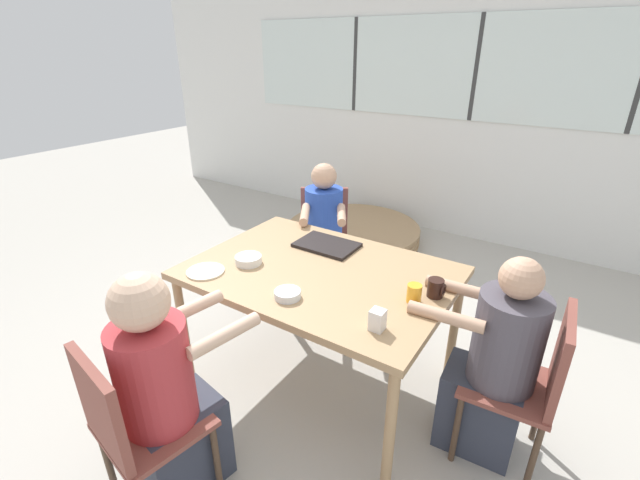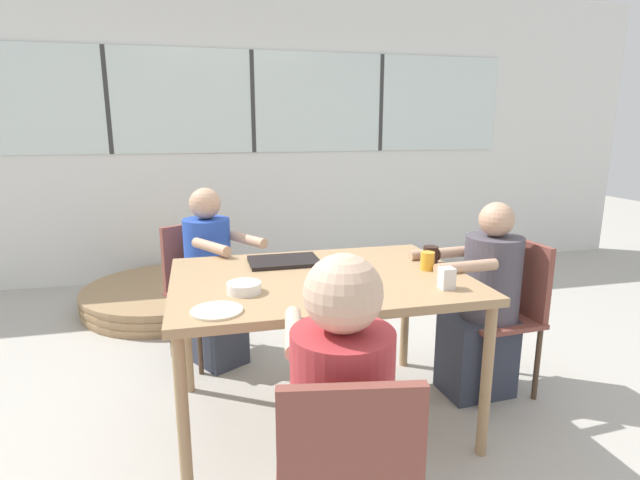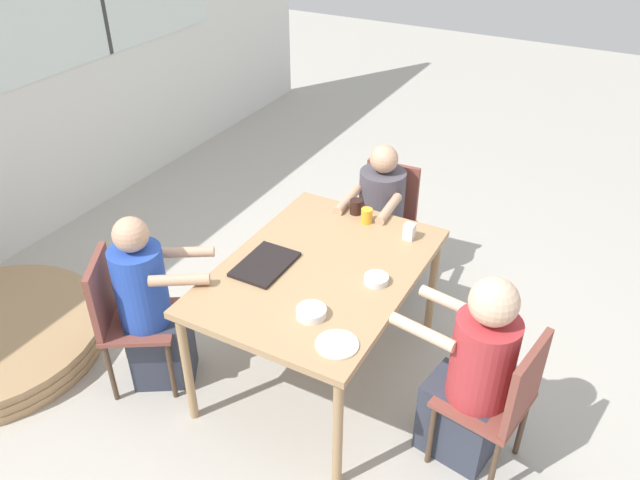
% 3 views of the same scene
% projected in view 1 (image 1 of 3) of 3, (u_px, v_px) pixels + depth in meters
% --- Properties ---
extents(ground_plane, '(16.00, 16.00, 0.00)m').
position_uv_depth(ground_plane, '(320.00, 379.00, 2.68)').
color(ground_plane, '#B2ADA3').
extents(wall_back_with_windows, '(8.40, 0.08, 2.80)m').
position_uv_depth(wall_back_with_windows, '(473.00, 100.00, 4.17)').
color(wall_back_with_windows, silver).
rests_on(wall_back_with_windows, ground_plane).
extents(dining_table, '(1.42, 1.01, 0.78)m').
position_uv_depth(dining_table, '(320.00, 280.00, 2.38)').
color(dining_table, tan).
rests_on(dining_table, ground_plane).
extents(chair_for_woman_green_shirt, '(0.42, 0.42, 0.87)m').
position_uv_depth(chair_for_woman_green_shirt, '(532.00, 377.00, 1.96)').
color(chair_for_woman_green_shirt, brown).
rests_on(chair_for_woman_green_shirt, ground_plane).
extents(chair_for_man_blue_shirt, '(0.46, 0.46, 0.87)m').
position_uv_depth(chair_for_man_blue_shirt, '(130.00, 423.00, 1.72)').
color(chair_for_man_blue_shirt, brown).
rests_on(chair_for_man_blue_shirt, ground_plane).
extents(chair_for_man_teal_shirt, '(0.55, 0.55, 0.87)m').
position_uv_depth(chair_for_man_teal_shirt, '(324.00, 232.00, 3.48)').
color(chair_for_man_teal_shirt, brown).
rests_on(chair_for_man_teal_shirt, ground_plane).
extents(person_woman_green_shirt, '(0.60, 0.36, 1.09)m').
position_uv_depth(person_woman_green_shirt, '(493.00, 369.00, 2.05)').
color(person_woman_green_shirt, '#333847').
rests_on(person_woman_green_shirt, ground_plane).
extents(person_man_blue_shirt, '(0.40, 0.61, 1.14)m').
position_uv_depth(person_man_blue_shirt, '(167.00, 399.00, 1.83)').
color(person_man_blue_shirt, '#333847').
rests_on(person_man_blue_shirt, ground_plane).
extents(person_man_teal_shirt, '(0.52, 0.59, 1.12)m').
position_uv_depth(person_man_teal_shirt, '(324.00, 241.00, 3.34)').
color(person_man_teal_shirt, '#333847').
rests_on(person_man_teal_shirt, ground_plane).
extents(food_tray_dark, '(0.37, 0.25, 0.02)m').
position_uv_depth(food_tray_dark, '(327.00, 245.00, 2.63)').
color(food_tray_dark, black).
rests_on(food_tray_dark, dining_table).
extents(coffee_mug, '(0.08, 0.08, 0.09)m').
position_uv_depth(coffee_mug, '(436.00, 288.00, 2.09)').
color(coffee_mug, black).
rests_on(coffee_mug, dining_table).
extents(juice_glass, '(0.07, 0.07, 0.09)m').
position_uv_depth(juice_glass, '(414.00, 293.00, 2.04)').
color(juice_glass, gold).
rests_on(juice_glass, dining_table).
extents(milk_carton_small, '(0.06, 0.06, 0.10)m').
position_uv_depth(milk_carton_small, '(377.00, 320.00, 1.84)').
color(milk_carton_small, silver).
rests_on(milk_carton_small, dining_table).
extents(bowl_white_shallow, '(0.13, 0.13, 0.04)m').
position_uv_depth(bowl_white_shallow, '(288.00, 294.00, 2.09)').
color(bowl_white_shallow, silver).
rests_on(bowl_white_shallow, dining_table).
extents(bowl_cereal, '(0.15, 0.15, 0.05)m').
position_uv_depth(bowl_cereal, '(248.00, 260.00, 2.42)').
color(bowl_cereal, white).
rests_on(bowl_cereal, dining_table).
extents(plate_tortillas, '(0.21, 0.21, 0.01)m').
position_uv_depth(plate_tortillas, '(205.00, 271.00, 2.33)').
color(plate_tortillas, beige).
rests_on(plate_tortillas, dining_table).
extents(folded_table_stack, '(1.39, 1.39, 0.18)m').
position_uv_depth(folded_table_stack, '(353.00, 234.00, 4.52)').
color(folded_table_stack, tan).
rests_on(folded_table_stack, ground_plane).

